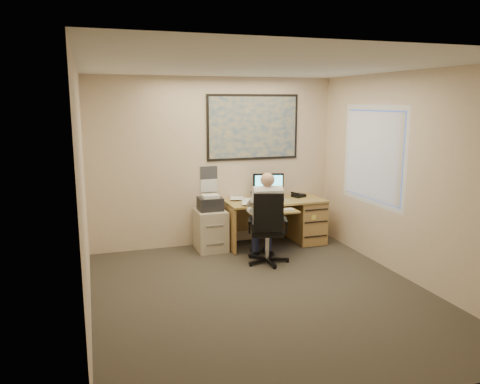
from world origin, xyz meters
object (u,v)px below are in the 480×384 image
object	(u,v)px
office_chair	(269,242)
person	(267,218)
filing_cabinet	(210,226)
desk	(292,216)

from	to	relation	value
office_chair	person	size ratio (longest dim) A/B	0.81
office_chair	filing_cabinet	bearing A→B (deg)	144.81
desk	person	bearing A→B (deg)	-134.11
filing_cabinet	person	bearing A→B (deg)	-52.48
desk	office_chair	size ratio (longest dim) A/B	1.49
desk	filing_cabinet	xyz separation A→B (m)	(-1.38, 0.03, -0.07)
desk	person	world-z (taller)	person
desk	office_chair	world-z (taller)	desk
person	office_chair	bearing A→B (deg)	-70.34
office_chair	person	bearing A→B (deg)	120.02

